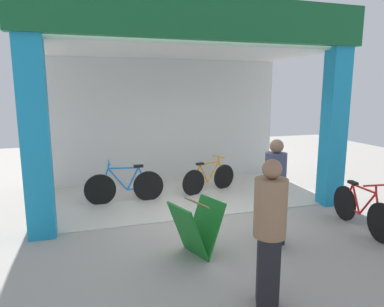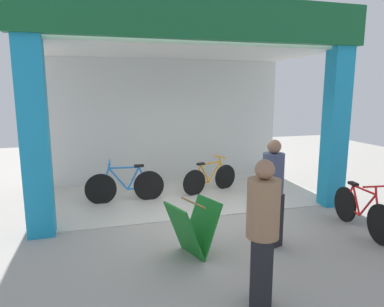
{
  "view_description": "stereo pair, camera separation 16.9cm",
  "coord_description": "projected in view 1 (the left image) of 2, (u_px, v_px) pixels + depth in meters",
  "views": [
    {
      "loc": [
        -2.16,
        -6.13,
        2.48
      ],
      "look_at": [
        0.0,
        0.77,
        1.15
      ],
      "focal_mm": 32.68,
      "sensor_mm": 36.0,
      "label": 1
    },
    {
      "loc": [
        -2.0,
        -6.18,
        2.48
      ],
      "look_at": [
        0.0,
        0.77,
        1.15
      ],
      "focal_mm": 32.68,
      "sensor_mm": 36.0,
      "label": 2
    }
  ],
  "objects": [
    {
      "name": "sandwich_board_sign",
      "position": [
        196.0,
        228.0,
        5.25
      ],
      "size": [
        0.83,
        0.79,
        0.84
      ],
      "color": "#197226",
      "rests_on": "ground"
    },
    {
      "name": "shop_facade",
      "position": [
        181.0,
        102.0,
        7.97
      ],
      "size": [
        6.46,
        3.38,
        4.09
      ],
      "color": "beige",
      "rests_on": "ground"
    },
    {
      "name": "bicycle_parked_0",
      "position": [
        361.0,
        210.0,
        6.2
      ],
      "size": [
        0.46,
        1.67,
        0.92
      ],
      "color": "black",
      "rests_on": "ground"
    },
    {
      "name": "ground_plane",
      "position": [
        204.0,
        218.0,
        6.84
      ],
      "size": [
        20.52,
        20.52,
        0.0
      ],
      "primitive_type": "plane",
      "color": "#9E9991",
      "rests_on": "ground"
    },
    {
      "name": "bicycle_inside_0",
      "position": [
        209.0,
        178.0,
        8.5
      ],
      "size": [
        1.51,
        0.59,
        0.87
      ],
      "color": "black",
      "rests_on": "ground"
    },
    {
      "name": "pedestrian_1",
      "position": [
        269.0,
        232.0,
        3.91
      ],
      "size": [
        0.49,
        0.49,
        1.74
      ],
      "color": "black",
      "rests_on": "ground"
    },
    {
      "name": "pedestrian_0",
      "position": [
        275.0,
        191.0,
        5.55
      ],
      "size": [
        0.42,
        0.42,
        1.72
      ],
      "color": "black",
      "rests_on": "ground"
    },
    {
      "name": "bicycle_inside_1",
      "position": [
        125.0,
        186.0,
        7.69
      ],
      "size": [
        1.73,
        0.47,
        0.95
      ],
      "color": "black",
      "rests_on": "ground"
    }
  ]
}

